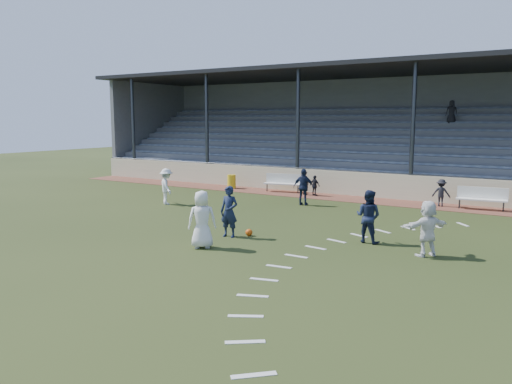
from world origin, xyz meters
TOP-DOWN VIEW (x-y plane):
  - ground at (0.00, 0.00)m, footprint 90.00×90.00m
  - cinder_track at (0.00, 10.50)m, footprint 34.00×2.00m
  - retaining_wall at (0.00, 11.55)m, footprint 34.00×0.18m
  - bench_left at (-3.40, 10.84)m, footprint 2.04×0.84m
  - bench_right at (6.27, 10.61)m, footprint 2.03×0.65m
  - trash_bin at (-6.52, 10.56)m, footprint 0.47×0.47m
  - football at (0.40, 1.40)m, footprint 0.23×0.23m
  - player_white_lead at (0.01, -0.61)m, footprint 1.01×0.94m
  - player_navy_lead at (-0.09, 0.97)m, footprint 0.65×0.46m
  - player_navy_mid at (4.02, 2.61)m, footprint 0.87×0.71m
  - player_white_wing at (-6.11, 4.74)m, footprint 1.20×1.10m
  - player_navy_wing at (-0.70, 7.74)m, footprint 1.01×0.54m
  - player_white_back at (5.96, 1.96)m, footprint 1.29×1.44m
  - sub_left_near at (-1.95, 10.47)m, footprint 0.52×0.45m
  - sub_left_far at (-1.40, 10.43)m, footprint 0.65×0.40m
  - sub_right at (4.63, 10.54)m, footprint 0.80×0.50m
  - grandstand at (0.01, 16.26)m, footprint 34.60×9.00m
  - penalty_arc at (4.12, 0.00)m, footprint 3.89×14.63m

SIDE VIEW (x-z plane):
  - ground at x=0.00m, z-range 0.00..0.00m
  - penalty_arc at x=4.12m, z-range 0.00..0.01m
  - cinder_track at x=0.00m, z-range 0.00..0.02m
  - football at x=0.40m, z-range 0.00..0.23m
  - trash_bin at x=-6.52m, z-range 0.02..0.77m
  - sub_left_far at x=-1.40m, z-range 0.02..1.05m
  - bench_left at x=-3.40m, z-range 0.11..1.06m
  - bench_right at x=6.27m, z-range 0.11..1.06m
  - retaining_wall at x=0.00m, z-range 0.00..1.20m
  - sub_right at x=4.63m, z-range 0.02..1.22m
  - sub_left_near at x=-1.95m, z-range 0.02..1.24m
  - player_white_back at x=5.96m, z-range 0.00..1.59m
  - player_white_wing at x=-6.11m, z-range 0.00..1.62m
  - player_navy_wing at x=-0.70m, z-range 0.00..1.63m
  - player_navy_mid at x=4.02m, z-range 0.00..1.66m
  - player_navy_lead at x=-0.09m, z-range 0.00..1.68m
  - player_white_lead at x=0.01m, z-range 0.00..1.73m
  - grandstand at x=0.01m, z-range -1.10..5.51m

